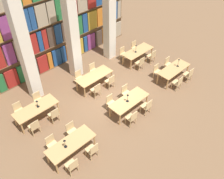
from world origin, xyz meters
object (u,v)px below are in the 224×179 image
chair_9 (157,71)px  reading_table_3 (36,109)px  pillar_center (71,27)px  chair_16 (96,90)px  chair_19 (93,70)px  chair_5 (111,102)px  chair_10 (189,74)px  pillar_left (24,46)px  pillar_right (109,12)px  desk_lamp_2 (179,61)px  chair_6 (147,106)px  chair_17 (79,78)px  chair_11 (168,64)px  desk_lamp_0 (65,142)px  chair_14 (54,115)px  desk_lamp_4 (136,47)px  reading_table_0 (71,144)px  chair_7 (126,92)px  chair_18 (110,81)px  chair_23 (135,47)px  desk_lamp_1 (128,97)px  reading_table_1 (129,101)px  reading_table_2 (174,70)px  chair_15 (38,100)px  chair_2 (92,150)px  chair_12 (34,127)px  reading_table_5 (138,52)px  reading_table_4 (94,77)px  chair_20 (140,63)px  chair_0 (72,165)px  desk_lamp_3 (37,103)px  chair_3 (72,131)px  chair_21 (123,53)px  chair_8 (178,82)px  chair_1 (52,144)px

chair_9 → reading_table_3: (-6.63, 1.92, 0.19)m
pillar_center → reading_table_3: pillar_center is taller
chair_16 → chair_19: size_ratio=1.00×
chair_5 → chair_10: (4.67, -1.38, 0.00)m
pillar_left → pillar_right: bearing=0.0°
desk_lamp_2 → chair_6: bearing=-168.6°
chair_17 → chair_11: bearing=150.6°
pillar_center → chair_10: bearing=-49.7°
chair_19 → pillar_center: bearing=-58.1°
chair_6 → desk_lamp_0: bearing=172.0°
chair_14 → desk_lamp_4: size_ratio=1.73×
pillar_left → reading_table_3: pillar_left is taller
reading_table_0 → chair_7: bearing=11.0°
reading_table_3 → chair_18: 4.14m
chair_9 → chair_23: (0.96, 2.59, 0.00)m
desk_lamp_1 → desk_lamp_2: size_ratio=0.93×
desk_lamp_2 → reading_table_1: bearing=-180.0°
pillar_center → chair_23: (4.07, -0.90, -2.53)m
reading_table_2 → chair_15: size_ratio=2.39×
chair_2 → chair_16: (2.54, 2.70, 0.00)m
chair_12 → reading_table_5: (7.61, 0.67, 0.19)m
reading_table_4 → chair_20: chair_20 is taller
chair_0 → chair_18: size_ratio=1.00×
chair_7 → reading_table_5: chair_7 is taller
chair_17 → chair_18: 1.72m
chair_0 → desk_lamp_3: size_ratio=2.14×
pillar_center → chair_9: size_ratio=6.92×
chair_11 → chair_18: same height
desk_lamp_2 → reading_table_4: bearing=146.6°
desk_lamp_2 → chair_15: bearing=154.5°
chair_10 → chair_18: same height
pillar_center → chair_18: size_ratio=6.92×
chair_3 → chair_21: size_ratio=1.00×
reading_table_5 → chair_23: (0.52, 0.70, -0.19)m
pillar_left → pillar_right: (5.36, 0.00, 0.00)m
chair_21 → reading_table_3: bearing=5.9°
pillar_center → reading_table_2: bearing=-48.9°
pillar_center → chair_3: pillar_center is taller
chair_14 → chair_11: bearing=-9.7°
chair_11 → chair_9: bearing=0.0°
reading_table_0 → reading_table_3: 2.73m
chair_2 → chair_10: size_ratio=1.00×
desk_lamp_0 → chair_21: 7.61m
chair_8 → chair_10: 1.03m
chair_23 → chair_1: bearing=18.5°
reading_table_2 → chair_16: size_ratio=2.39×
reading_table_3 → chair_12: (-0.54, -0.70, -0.19)m
reading_table_1 → chair_17: size_ratio=2.39×
reading_table_3 → chair_21: (6.52, 0.67, -0.19)m
desk_lamp_1 → reading_table_3: bearing=142.2°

